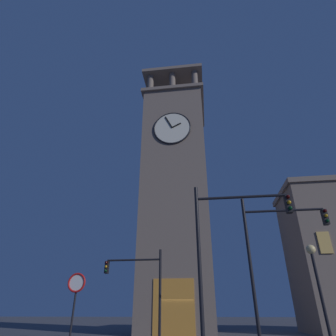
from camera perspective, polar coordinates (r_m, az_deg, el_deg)
name	(u,v)px	position (r m, az deg, el deg)	size (l,w,h in m)	color
ground_plane	(179,336)	(24.83, 2.30, -30.92)	(200.00, 200.00, 0.00)	#4C4C51
clocktower	(177,196)	(29.40, 1.75, -5.65)	(6.95, 7.81, 29.65)	#75665B
traffic_signal_near	(227,237)	(12.19, 11.95, -13.56)	(4.05, 0.41, 6.67)	black
traffic_signal_mid	(141,280)	(18.86, -5.58, -21.61)	(3.67, 0.41, 5.23)	black
traffic_signal_far	(273,246)	(14.84, 20.53, -14.56)	(4.03, 0.41, 6.90)	black
street_lamp	(316,274)	(15.68, 27.83, -18.40)	(0.44, 0.44, 4.56)	black
no_horn_sign	(76,290)	(13.32, -18.19, -22.40)	(0.78, 0.14, 3.12)	black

